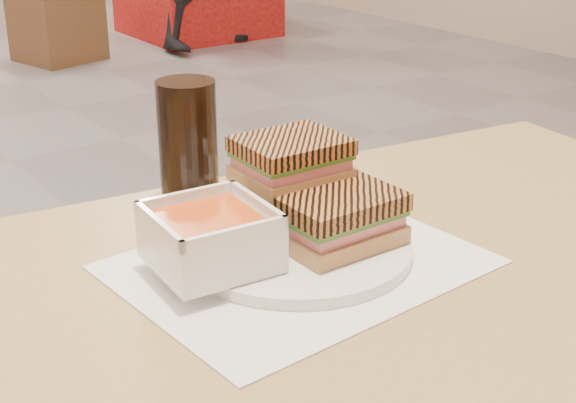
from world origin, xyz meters
TOP-DOWN VIEW (x-y plane):
  - main_table at (0.01, -2.08)m, footprint 1.28×0.86m
  - tray_liner at (0.01, -2.02)m, footprint 0.40×0.32m
  - plate at (0.02, -2.00)m, footprint 0.26×0.26m
  - soup_bowl at (-0.08, -1.99)m, footprint 0.13×0.13m
  - panini_lower at (0.06, -2.02)m, footprint 0.13×0.11m
  - panini_upper at (0.05, -1.95)m, footprint 0.12×0.10m
  - cola_glass at (0.01, -1.79)m, footprint 0.08×0.08m
  - bg_chair_1l at (1.38, 2.28)m, footprint 0.52×0.52m

SIDE VIEW (x-z plane):
  - bg_chair_1l at x=1.38m, z-range 0.00..0.49m
  - main_table at x=0.01m, z-range 0.26..1.01m
  - tray_liner at x=0.01m, z-range 0.75..0.75m
  - plate at x=0.02m, z-range 0.75..0.77m
  - soup_bowl at x=-0.08m, z-range 0.76..0.83m
  - panini_lower at x=0.06m, z-range 0.77..0.83m
  - cola_glass at x=0.01m, z-range 0.75..0.91m
  - panini_upper at x=0.05m, z-range 0.82..0.87m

